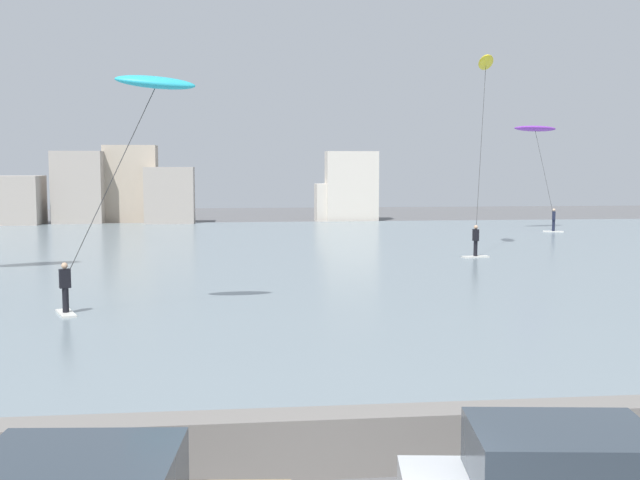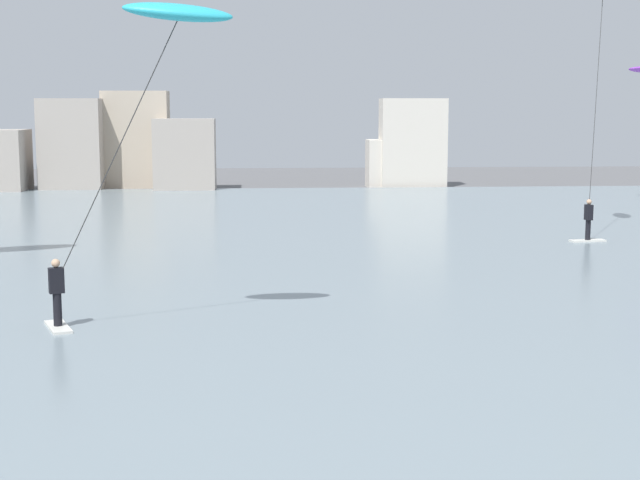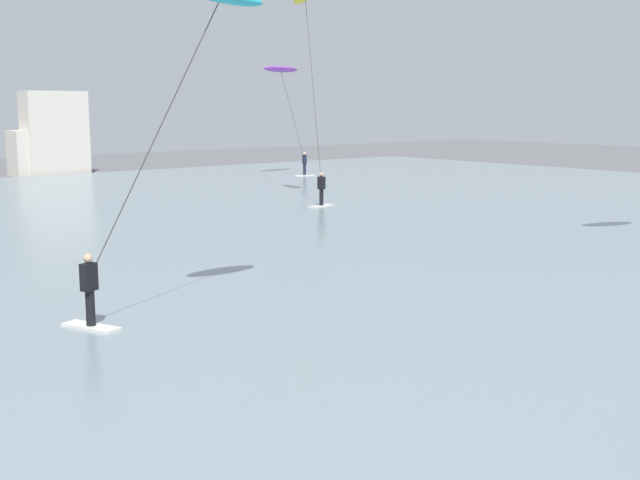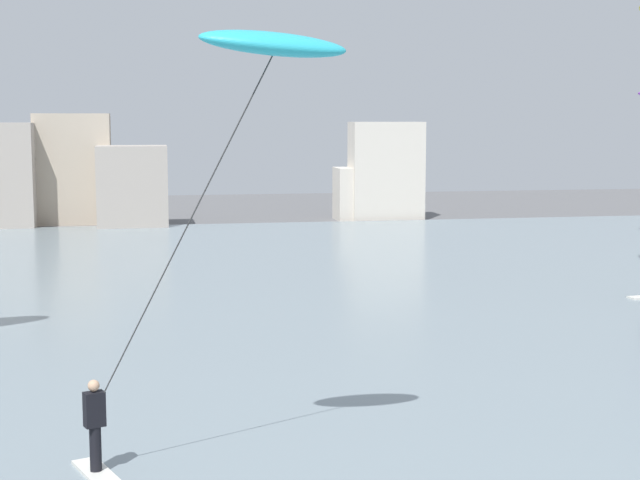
# 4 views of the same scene
# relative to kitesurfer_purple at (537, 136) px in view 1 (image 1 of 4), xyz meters

# --- Properties ---
(seawall_barrier) EXTENTS (60.00, 0.70, 0.95)m
(seawall_barrier) POSITION_rel_kitesurfer_purple_xyz_m (-20.57, -41.94, -6.38)
(seawall_barrier) COLOR slate
(seawall_barrier) RESTS_ON ground
(water_bay) EXTENTS (84.00, 52.00, 0.10)m
(water_bay) POSITION_rel_kitesurfer_purple_xyz_m (-20.57, -15.24, -6.80)
(water_bay) COLOR gray
(water_bay) RESTS_ON ground
(far_shore_buildings) EXTENTS (31.95, 5.73, 6.45)m
(far_shore_buildings) POSITION_rel_kitesurfer_purple_xyz_m (-28.08, 11.80, -4.21)
(far_shore_buildings) COLOR #A89E93
(far_shore_buildings) RESTS_ON ground
(kitesurfer_purple) EXTENTS (3.65, 2.79, 7.56)m
(kitesurfer_purple) POSITION_rel_kitesurfer_purple_xyz_m (0.00, 0.00, 0.00)
(kitesurfer_purple) COLOR silver
(kitesurfer_purple) RESTS_ON water_bay
(kitesurfer_yellow) EXTENTS (2.75, 4.41, 10.66)m
(kitesurfer_yellow) POSITION_rel_kitesurfer_purple_xyz_m (-8.19, -12.90, 2.05)
(kitesurfer_yellow) COLOR silver
(kitesurfer_yellow) RESTS_ON water_bay
(kitesurfer_cyan) EXTENTS (4.69, 1.96, 7.57)m
(kitesurfer_cyan) POSITION_rel_kitesurfer_purple_xyz_m (-24.41, -29.24, -0.55)
(kitesurfer_cyan) COLOR silver
(kitesurfer_cyan) RESTS_ON water_bay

